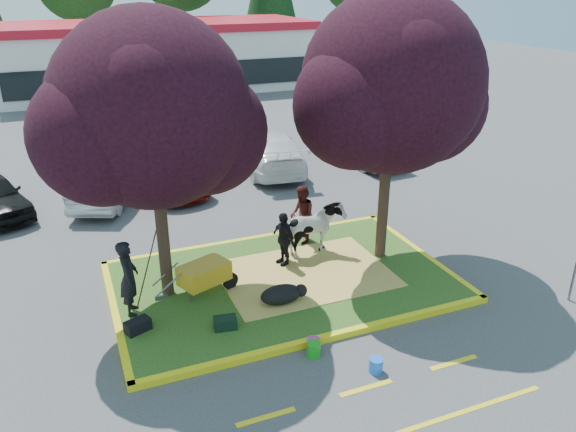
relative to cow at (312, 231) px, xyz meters
name	(u,v)px	position (x,y,z in m)	size (l,w,h in m)	color
ground	(283,284)	(-1.19, -0.88, -0.89)	(90.00, 90.00, 0.00)	#424244
median_island	(283,281)	(-1.19, -0.88, -0.81)	(8.00, 5.00, 0.15)	#284816
curb_near	(328,337)	(-1.19, -3.46, -0.81)	(8.30, 0.16, 0.15)	yellow
curb_far	(250,240)	(-1.19, 1.70, -0.81)	(8.30, 0.16, 0.15)	yellow
curb_left	(115,315)	(-5.27, -0.88, -0.81)	(0.16, 5.30, 0.15)	yellow
curb_right	(420,253)	(2.89, -0.88, -0.81)	(0.16, 5.30, 0.15)	yellow
straw_bedding	(305,274)	(-0.59, -0.88, -0.73)	(4.20, 3.00, 0.01)	#D5C057
tree_purple_left	(153,119)	(-3.97, -0.50, 3.47)	(5.06, 4.20, 6.51)	black
tree_purple_right	(393,92)	(1.73, -0.70, 3.68)	(5.30, 4.40, 6.82)	black
fire_lane_stripe_a	(266,417)	(-3.19, -5.08, -0.88)	(1.10, 0.12, 0.01)	yellow
fire_lane_stripe_b	(366,388)	(-1.19, -5.08, -0.88)	(1.10, 0.12, 0.01)	yellow
fire_lane_stripe_c	(454,363)	(0.81, -5.08, -0.88)	(1.10, 0.12, 0.01)	yellow
fire_lane_long	(401,432)	(-1.19, -6.28, -0.88)	(6.00, 0.10, 0.01)	yellow
retail_building	(157,55)	(0.81, 27.10, 1.36)	(20.40, 8.40, 4.40)	silver
cow	(312,231)	(0.00, 0.00, 0.00)	(0.79, 1.74, 1.47)	white
calf	(281,294)	(-1.65, -1.90, -0.52)	(0.99, 0.56, 0.43)	black
handler	(129,278)	(-4.89, -1.01, 0.14)	(0.64, 0.42, 1.75)	black
visitor_a	(302,215)	(0.10, 0.92, 0.09)	(0.80, 0.62, 1.64)	#401412
visitor_b	(283,239)	(-0.89, -0.14, -0.01)	(0.85, 0.35, 1.45)	black
wheelbarrow	(205,273)	(-3.16, -0.84, -0.20)	(2.05, 1.07, 0.78)	black
gear_bag_dark	(138,326)	(-4.89, -1.81, -0.60)	(0.53, 0.29, 0.27)	black
gear_bag_green	(225,323)	(-3.14, -2.41, -0.61)	(0.49, 0.30, 0.26)	black
bucket_green	(314,349)	(-1.69, -3.81, -0.73)	(0.29, 0.29, 0.31)	#179A1B
bucket_pink	(313,345)	(-1.64, -3.68, -0.74)	(0.28, 0.28, 0.30)	#CE2D90
bucket_blue	(376,365)	(-0.78, -4.72, -0.74)	(0.28, 0.28, 0.30)	blue
car_silver	(108,182)	(-4.60, 6.62, -0.19)	(1.47, 4.21, 1.39)	#A8ACB1
car_red	(166,174)	(-2.58, 6.95, -0.27)	(2.06, 4.46, 1.24)	maroon
car_white	(269,151)	(1.66, 7.80, -0.12)	(2.14, 5.26, 1.53)	white
car_grey	(360,143)	(5.57, 7.44, -0.10)	(1.66, 4.75, 1.57)	#52555A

